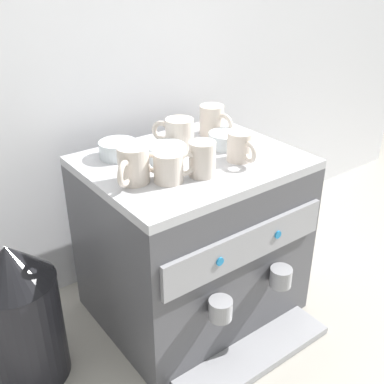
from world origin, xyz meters
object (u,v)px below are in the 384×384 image
ceramic_bowl_2 (167,154)px  ceramic_cup_5 (241,147)px  ceramic_cup_4 (133,165)px  ceramic_bowl_0 (226,140)px  ceramic_cup_0 (213,120)px  milk_pitcher (288,245)px  espresso_machine (193,238)px  coffee_grinder (20,314)px  ceramic_cup_1 (201,159)px  ceramic_cup_2 (178,133)px  ceramic_cup_3 (167,167)px  ceramic_bowl_1 (118,150)px

ceramic_bowl_2 → ceramic_cup_5: bearing=-35.5°
ceramic_cup_4 → ceramic_bowl_0: bearing=7.6°
ceramic_cup_0 → milk_pitcher: (0.21, -0.14, -0.43)m
milk_pitcher → espresso_machine: bearing=175.2°
coffee_grinder → milk_pitcher: coffee_grinder is taller
espresso_machine → ceramic_cup_0: bearing=35.4°
ceramic_cup_4 → ceramic_cup_5: 0.28m
milk_pitcher → ceramic_bowl_0: bearing=169.3°
ceramic_cup_1 → milk_pitcher: ceramic_cup_1 is taller
ceramic_cup_4 → ceramic_cup_1: bearing=-23.2°
ceramic_cup_2 → ceramic_bowl_0: (0.11, -0.07, -0.02)m
ceramic_cup_3 → milk_pitcher: 0.64m
espresso_machine → ceramic_cup_4: size_ratio=5.19×
coffee_grinder → espresso_machine: bearing=-5.0°
ceramic_cup_2 → ceramic_cup_5: bearing=-66.5°
espresso_machine → ceramic_cup_2: ceramic_cup_2 is taller
ceramic_bowl_0 → ceramic_bowl_2: 0.18m
ceramic_cup_0 → ceramic_cup_3: 0.32m
espresso_machine → ceramic_cup_1: size_ratio=5.07×
espresso_machine → ceramic_cup_5: (0.09, -0.08, 0.27)m
ceramic_cup_1 → coffee_grinder: ceramic_cup_1 is taller
espresso_machine → ceramic_bowl_1: ceramic_bowl_1 is taller
espresso_machine → ceramic_bowl_1: size_ratio=5.53×
ceramic_cup_0 → ceramic_cup_1: bearing=-135.0°
ceramic_cup_5 → espresso_machine: bearing=138.7°
espresso_machine → milk_pitcher: (0.36, -0.03, -0.15)m
ceramic_cup_1 → milk_pitcher: (0.41, 0.06, -0.43)m
ceramic_cup_0 → ceramic_bowl_2: size_ratio=1.16×
espresso_machine → ceramic_cup_4: ceramic_cup_4 is taller
coffee_grinder → milk_pitcher: bearing=-4.9°
ceramic_cup_3 → coffee_grinder: bearing=163.3°
ceramic_cup_2 → ceramic_bowl_2: bearing=-142.2°
ceramic_bowl_0 → milk_pitcher: 0.48m
ceramic_cup_5 → milk_pitcher: ceramic_cup_5 is taller
ceramic_cup_4 → ceramic_bowl_1: 0.16m
espresso_machine → milk_pitcher: espresso_machine is taller
ceramic_cup_4 → ceramic_bowl_1: size_ratio=1.07×
espresso_machine → ceramic_bowl_1: 0.32m
ceramic_cup_4 → ceramic_bowl_1: bearing=73.3°
espresso_machine → ceramic_cup_0: (0.15, 0.11, 0.28)m
ceramic_bowl_0 → milk_pitcher: size_ratio=0.59×
ceramic_bowl_0 → coffee_grinder: size_ratio=0.25×
ceramic_bowl_1 → ceramic_cup_5: bearing=-41.4°
ceramic_cup_2 → ceramic_bowl_2: 0.10m
espresso_machine → ceramic_bowl_1: (-0.14, 0.13, 0.26)m
coffee_grinder → ceramic_bowl_0: bearing=-2.5°
ceramic_cup_5 → ceramic_bowl_0: bearing=70.0°
ceramic_cup_1 → ceramic_cup_2: size_ratio=0.97×
ceramic_cup_3 → ceramic_cup_5: size_ratio=1.00×
ceramic_cup_0 → milk_pitcher: ceramic_cup_0 is taller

